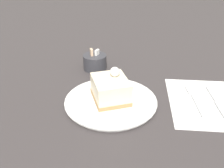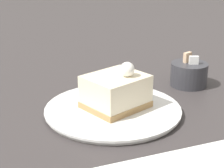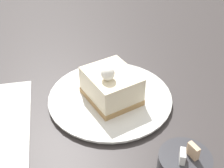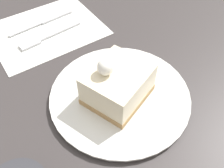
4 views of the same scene
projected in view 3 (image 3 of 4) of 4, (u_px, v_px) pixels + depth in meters
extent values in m
plane|color=#383333|center=(99.00, 113.00, 0.61)|extent=(4.00, 4.00, 0.00)
cylinder|color=silver|center=(110.00, 98.00, 0.64)|extent=(0.24, 0.24, 0.01)
cylinder|color=silver|center=(110.00, 97.00, 0.64)|extent=(0.25, 0.25, 0.00)
cube|color=#AD8451|center=(111.00, 96.00, 0.63)|extent=(0.12, 0.13, 0.01)
cube|color=beige|center=(111.00, 84.00, 0.61)|extent=(0.12, 0.13, 0.05)
sphere|color=white|center=(108.00, 74.00, 0.57)|extent=(0.03, 0.03, 0.03)
cylinder|color=#333338|center=(183.00, 168.00, 0.48)|extent=(0.08, 0.08, 0.05)
cube|color=#D8B28C|center=(193.00, 151.00, 0.46)|extent=(0.01, 0.02, 0.02)
cube|color=white|center=(182.00, 157.00, 0.45)|extent=(0.02, 0.02, 0.02)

